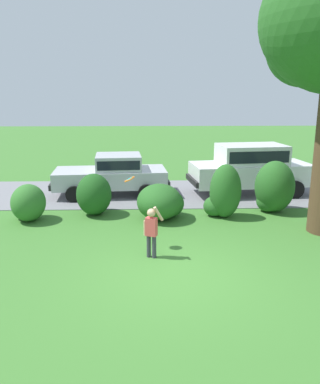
{
  "coord_description": "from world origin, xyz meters",
  "views": [
    {
      "loc": [
        -0.57,
        -7.62,
        3.79
      ],
      "look_at": [
        -0.26,
        2.96,
        1.1
      ],
      "focal_mm": 36.21,
      "sensor_mm": 36.0,
      "label": 1
    }
  ],
  "objects": [
    {
      "name": "parked_sedan",
      "position": [
        -1.95,
        6.94,
        0.85
      ],
      "size": [
        4.53,
        2.36,
        1.56
      ],
      "color": "silver",
      "rests_on": "ground"
    },
    {
      "name": "child_thrower",
      "position": [
        -0.52,
        0.97,
        0.72
      ],
      "size": [
        0.48,
        0.25,
        1.29
      ],
      "color": "#383842",
      "rests_on": "ground"
    },
    {
      "name": "driveway_strip",
      "position": [
        0.0,
        7.1,
        0.01
      ],
      "size": [
        28.0,
        4.4,
        0.02
      ],
      "primitive_type": "cube",
      "color": "slate",
      "rests_on": "ground"
    },
    {
      "name": "parked_suv",
      "position": [
        3.35,
        6.94,
        1.08
      ],
      "size": [
        4.88,
        2.5,
        1.92
      ],
      "color": "white",
      "rests_on": "ground"
    },
    {
      "name": "shrub_near_tree",
      "position": [
        -4.28,
        3.86,
        0.53
      ],
      "size": [
        1.05,
        1.19,
        1.14
      ],
      "color": "#33702B",
      "rests_on": "ground"
    },
    {
      "name": "shrub_centre",
      "position": [
        -0.18,
        3.96,
        0.52
      ],
      "size": [
        1.48,
        1.61,
        1.1
      ],
      "color": "#286023",
      "rests_on": "ground"
    },
    {
      "name": "shrub_far_end",
      "position": [
        3.52,
        4.58,
        0.78
      ],
      "size": [
        1.28,
        1.31,
        1.69
      ],
      "color": "#286023",
      "rests_on": "ground"
    },
    {
      "name": "shrub_centre_right",
      "position": [
        1.76,
        4.03,
        0.76
      ],
      "size": [
        1.14,
        0.96,
        1.7
      ],
      "color": "#286023",
      "rests_on": "ground"
    },
    {
      "name": "ground_plane",
      "position": [
        0.0,
        0.0,
        0.0
      ],
      "size": [
        80.0,
        80.0,
        0.0
      ],
      "primitive_type": "plane",
      "color": "#3D752D"
    },
    {
      "name": "frisbee",
      "position": [
        -1.05,
        1.64,
        1.76
      ],
      "size": [
        0.27,
        0.28,
        0.16
      ],
      "color": "orange"
    },
    {
      "name": "shrub_centre_left",
      "position": [
        -2.34,
        4.41,
        0.67
      ],
      "size": [
        1.12,
        1.22,
        1.34
      ],
      "color": "#1E511C",
      "rests_on": "ground"
    }
  ]
}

